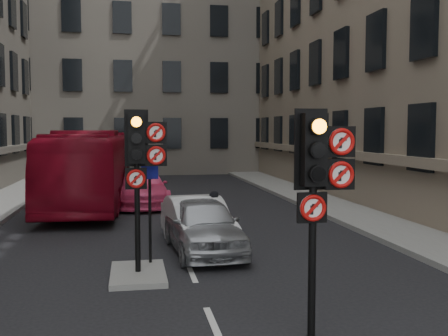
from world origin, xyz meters
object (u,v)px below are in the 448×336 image
object	(u,v)px
bus_red	(91,168)
motorcyclist	(213,218)
car_white	(197,222)
signal_far	(141,155)
info_sign	(150,200)
car_pink	(142,188)
motorcycle	(212,244)
car_silver	(203,225)
signal_near	(319,174)

from	to	relation	value
bus_red	motorcyclist	distance (m)	9.19
car_white	motorcyclist	world-z (taller)	motorcyclist
signal_far	info_sign	xyz separation A→B (m)	(0.21, 0.74, -1.10)
signal_far	car_pink	bearing A→B (deg)	88.78
signal_far	motorcycle	world-z (taller)	signal_far
car_silver	car_white	distance (m)	0.73
car_silver	car_pink	world-z (taller)	car_pink
motorcyclist	car_white	bearing A→B (deg)	-0.42
bus_red	info_sign	world-z (taller)	bus_red
motorcycle	info_sign	xyz separation A→B (m)	(-1.52, -0.27, 1.16)
motorcyclist	signal_far	bearing A→B (deg)	31.87
signal_near	car_white	distance (m)	7.11
signal_far	car_silver	xyz separation A→B (m)	(1.65, 2.05, -1.97)
motorcyclist	car_pink	bearing A→B (deg)	-100.69
signal_near	car_silver	size ratio (longest dim) A/B	0.83
car_white	motorcycle	size ratio (longest dim) A/B	2.79
signal_near	info_sign	bearing A→B (deg)	116.73
signal_far	car_silver	world-z (taller)	signal_far
motorcycle	motorcyclist	distance (m)	2.02
signal_near	car_pink	size ratio (longest dim) A/B	0.69
bus_red	motorcyclist	bearing A→B (deg)	-61.99
car_white	signal_near	bearing A→B (deg)	-86.78
car_silver	bus_red	size ratio (longest dim) A/B	0.37
signal_far	info_sign	size ratio (longest dim) A/B	1.55
signal_far	info_sign	bearing A→B (deg)	73.82
signal_near	motorcycle	distance (m)	5.51
signal_far	info_sign	distance (m)	1.34
car_white	bus_red	bearing A→B (deg)	107.10
signal_far	bus_red	world-z (taller)	signal_far
motorcycle	motorcyclist	xyz separation A→B (m)	(0.33, 1.97, 0.31)
signal_near	motorcyclist	distance (m)	7.23
car_silver	car_pink	size ratio (longest dim) A/B	0.83
signal_near	bus_red	world-z (taller)	signal_near
signal_far	motorcycle	bearing A→B (deg)	30.08
motorcyclist	signal_near	bearing A→B (deg)	70.99
info_sign	car_pink	bearing A→B (deg)	83.56
motorcyclist	info_sign	world-z (taller)	info_sign
car_white	info_sign	distance (m)	2.62
car_silver	car_white	bearing A→B (deg)	91.58
signal_near	car_white	xyz separation A→B (m)	(-1.01, 6.78, -1.89)
signal_near	motorcyclist	xyz separation A→B (m)	(-0.53, 6.98, -1.82)
car_silver	motorcycle	world-z (taller)	car_silver
motorcyclist	info_sign	bearing A→B (deg)	27.04
car_silver	info_sign	xyz separation A→B (m)	(-1.44, -1.31, 0.88)
car_silver	bus_red	bearing A→B (deg)	107.55
car_pink	motorcycle	distance (m)	10.22
signal_near	info_sign	distance (m)	5.39
car_pink	info_sign	xyz separation A→B (m)	(-0.02, -10.37, 0.85)
signal_near	car_silver	world-z (taller)	signal_near
info_sign	car_white	bearing A→B (deg)	49.69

